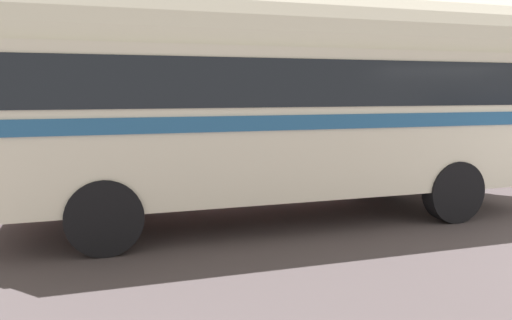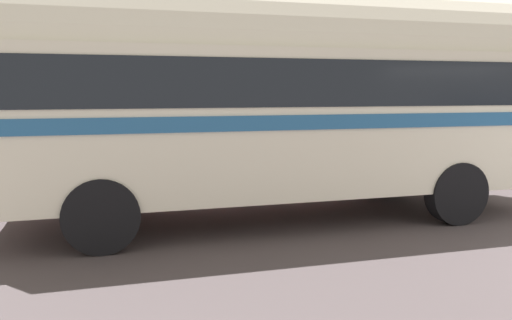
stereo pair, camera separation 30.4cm
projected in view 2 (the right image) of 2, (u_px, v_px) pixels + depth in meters
name	position (u px, v px, depth m)	size (l,w,h in m)	color
vintage_coach	(273.00, 91.00, 8.10)	(5.10, 8.89, 3.70)	black
second_coach	(194.00, 91.00, 11.91)	(6.26, 8.66, 3.70)	black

